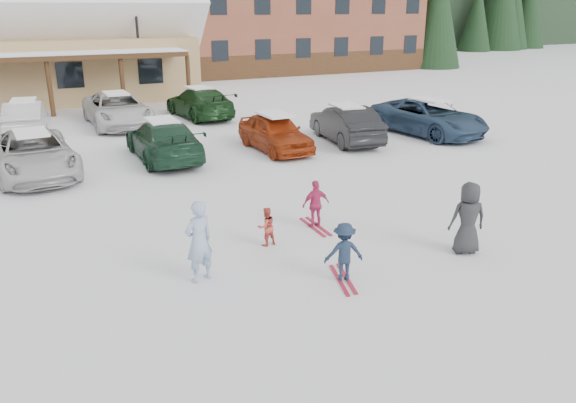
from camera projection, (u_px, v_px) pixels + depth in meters
name	position (u px, v px, depth m)	size (l,w,h in m)	color
ground	(295.00, 259.00, 12.58)	(160.00, 160.00, 0.00)	white
lamp_post	(138.00, 39.00, 32.46)	(0.50, 0.25, 6.36)	black
conifer_3	(140.00, 9.00, 50.83)	(3.96, 3.96, 9.18)	black
adult_skier	(199.00, 241.00, 11.32)	(0.63, 0.42, 1.74)	#8DA5C7
toddler_red	(266.00, 227.00, 13.16)	(0.46, 0.35, 0.94)	#C04136
child_navy	(344.00, 252.00, 11.40)	(0.81, 0.47, 1.26)	#18253A
skis_child_navy	(343.00, 279.00, 11.61)	(0.20, 1.40, 0.03)	maroon
child_magenta	(316.00, 204.00, 14.17)	(0.73, 0.31, 1.25)	#C22A5F
skis_child_magenta	(315.00, 227.00, 14.37)	(0.20, 1.40, 0.03)	maroon
bystander_dark	(468.00, 218.00, 12.64)	(0.82, 0.53, 1.68)	#27272A
parked_car_2	(34.00, 154.00, 18.58)	(2.42, 5.24, 1.46)	#BDBDBD
parked_car_3	(163.00, 140.00, 20.51)	(2.05, 5.03, 1.46)	#183A26
parked_car_4	(275.00, 132.00, 21.82)	(1.69, 4.19, 1.43)	#99310F
parked_car_5	(346.00, 124.00, 23.19)	(1.59, 4.56, 1.50)	black
parked_car_6	(428.00, 117.00, 24.55)	(2.54, 5.51, 1.53)	navy
parked_car_9	(26.00, 116.00, 24.91)	(1.53, 4.39, 1.45)	silver
parked_car_10	(118.00, 110.00, 26.30)	(2.56, 5.56, 1.55)	silver
parked_car_11	(200.00, 103.00, 28.33)	(2.10, 5.17, 1.50)	#163918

